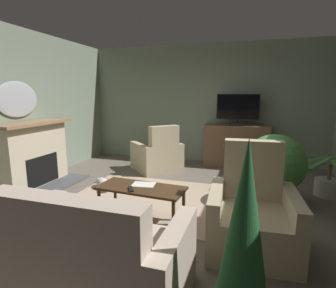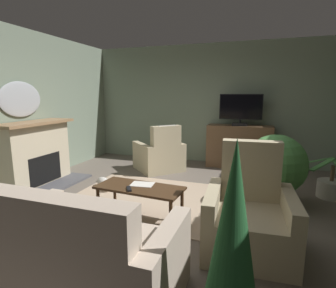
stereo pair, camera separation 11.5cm
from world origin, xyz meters
name	(u,v)px [view 1 (the left image)]	position (x,y,z in m)	size (l,w,h in m)	color
ground_plane	(168,206)	(0.00, 0.00, -0.02)	(6.31, 6.33, 0.04)	#665B51
wall_back	(204,104)	(0.00, 2.91, 1.42)	(6.31, 0.10, 2.84)	gray
wall_left	(11,108)	(-2.90, 0.00, 1.42)	(0.10, 6.33, 2.84)	gray
rug_central	(154,199)	(-0.28, 0.11, 0.01)	(2.67, 1.99, 0.01)	tan
fireplace	(34,156)	(-2.58, 0.08, 0.56)	(0.89, 1.53, 1.18)	#4C4C51
wall_mirror_oval	(17,99)	(-2.82, 0.08, 1.58)	(0.06, 0.92, 0.63)	#B2B7BF
tv_cabinet	(236,147)	(0.84, 2.56, 0.46)	(1.44, 0.46, 0.97)	#4A3523
television	(238,109)	(0.84, 2.51, 1.34)	(0.93, 0.20, 0.70)	black
coffee_table	(141,191)	(-0.18, -0.63, 0.42)	(1.18, 0.57, 0.47)	#422B19
tv_remote	(131,189)	(-0.26, -0.77, 0.49)	(0.17, 0.05, 0.02)	black
folded_newspaper	(144,184)	(-0.18, -0.53, 0.48)	(0.30, 0.22, 0.01)	silver
sofa_floral	(92,261)	(-0.02, -2.02, 0.34)	(1.52, 0.91, 0.99)	#C6B29E
armchair_angled_to_table	(252,217)	(1.22, -0.84, 0.35)	(0.97, 0.96, 1.15)	tan
armchair_facing_sofa	(158,156)	(-0.79, 1.75, 0.32)	(1.27, 1.27, 1.04)	tan
potted_plant_tall_palm_by_window	(244,240)	(1.15, -2.12, 0.77)	(0.36, 0.36, 1.42)	#99664C
potted_plant_leafy_by_curtain	(275,165)	(1.52, 0.54, 0.61)	(0.91, 0.91, 1.08)	#3D4C5B
potted_plant_on_hearth_side	(328,186)	(2.42, 1.14, 0.17)	(0.92, 0.81, 0.67)	beige
cat	(103,184)	(-1.30, 0.30, 0.10)	(0.56, 0.53, 0.21)	beige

